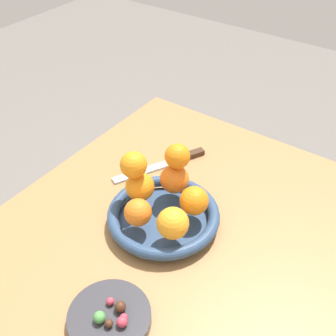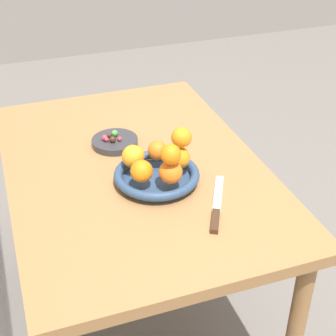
{
  "view_description": "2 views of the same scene",
  "coord_description": "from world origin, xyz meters",
  "px_view_note": "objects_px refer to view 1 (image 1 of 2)",
  "views": [
    {
      "loc": [
        0.41,
        0.34,
        1.44
      ],
      "look_at": [
        -0.14,
        -0.05,
        0.88
      ],
      "focal_mm": 45.0,
      "sensor_mm": 36.0,
      "label": 1
    },
    {
      "loc": [
        -1.29,
        0.34,
        1.58
      ],
      "look_at": [
        -0.15,
        -0.06,
        0.81
      ],
      "focal_mm": 55.0,
      "sensor_mm": 36.0,
      "label": 2
    }
  ],
  "objects_px": {
    "fruit_bowl": "(164,216)",
    "knife": "(168,163)",
    "candy_ball_0": "(100,317)",
    "candy_ball_2": "(124,318)",
    "orange_1": "(194,201)",
    "candy_dish": "(110,318)",
    "candy_ball_5": "(110,301)",
    "candy_ball_4": "(122,322)",
    "orange_3": "(140,187)",
    "candy_ball_1": "(120,307)",
    "orange_6": "(177,156)",
    "orange_0": "(173,223)",
    "orange_2": "(174,179)",
    "candy_ball_3": "(109,324)",
    "dining_table": "(148,289)",
    "orange_5": "(134,165)",
    "orange_4": "(138,212)"
  },
  "relations": [
    {
      "from": "fruit_bowl",
      "to": "knife",
      "type": "height_order",
      "value": "fruit_bowl"
    },
    {
      "from": "candy_ball_0",
      "to": "candy_ball_2",
      "type": "xyz_separation_m",
      "value": [
        -0.03,
        0.03,
        -0.0
      ]
    },
    {
      "from": "orange_1",
      "to": "candy_dish",
      "type": "bearing_deg",
      "value": 1.15
    },
    {
      "from": "fruit_bowl",
      "to": "orange_1",
      "type": "height_order",
      "value": "orange_1"
    },
    {
      "from": "orange_1",
      "to": "candy_ball_5",
      "type": "relative_size",
      "value": 4.28
    },
    {
      "from": "candy_ball_4",
      "to": "orange_3",
      "type": "bearing_deg",
      "value": -148.13
    },
    {
      "from": "candy_ball_1",
      "to": "orange_6",
      "type": "bearing_deg",
      "value": -164.08
    },
    {
      "from": "orange_0",
      "to": "candy_ball_2",
      "type": "distance_m",
      "value": 0.21
    },
    {
      "from": "orange_3",
      "to": "candy_ball_1",
      "type": "relative_size",
      "value": 3.11
    },
    {
      "from": "orange_3",
      "to": "candy_ball_0",
      "type": "height_order",
      "value": "orange_3"
    },
    {
      "from": "orange_1",
      "to": "candy_ball_0",
      "type": "bearing_deg",
      "value": 0.15
    },
    {
      "from": "orange_3",
      "to": "orange_2",
      "type": "bearing_deg",
      "value": 143.41
    },
    {
      "from": "fruit_bowl",
      "to": "candy_ball_5",
      "type": "relative_size",
      "value": 16.88
    },
    {
      "from": "candy_ball_3",
      "to": "candy_ball_4",
      "type": "height_order",
      "value": "candy_ball_4"
    },
    {
      "from": "candy_ball_5",
      "to": "knife",
      "type": "distance_m",
      "value": 0.44
    },
    {
      "from": "candy_ball_5",
      "to": "orange_2",
      "type": "bearing_deg",
      "value": -167.51
    },
    {
      "from": "dining_table",
      "to": "orange_0",
      "type": "xyz_separation_m",
      "value": [
        -0.07,
        0.02,
        0.16
      ]
    },
    {
      "from": "orange_1",
      "to": "candy_ball_5",
      "type": "distance_m",
      "value": 0.27
    },
    {
      "from": "candy_ball_2",
      "to": "candy_ball_4",
      "type": "relative_size",
      "value": 0.74
    },
    {
      "from": "candy_ball_2",
      "to": "knife",
      "type": "xyz_separation_m",
      "value": [
        -0.42,
        -0.2,
        -0.02
      ]
    },
    {
      "from": "orange_5",
      "to": "orange_6",
      "type": "xyz_separation_m",
      "value": [
        -0.08,
        0.06,
        0.0
      ]
    },
    {
      "from": "dining_table",
      "to": "candy_ball_1",
      "type": "relative_size",
      "value": 52.84
    },
    {
      "from": "orange_3",
      "to": "knife",
      "type": "height_order",
      "value": "orange_3"
    },
    {
      "from": "orange_6",
      "to": "orange_3",
      "type": "bearing_deg",
      "value": -34.92
    },
    {
      "from": "orange_5",
      "to": "candy_ball_5",
      "type": "xyz_separation_m",
      "value": [
        0.23,
        0.12,
        -0.1
      ]
    },
    {
      "from": "orange_1",
      "to": "candy_ball_3",
      "type": "bearing_deg",
      "value": 3.87
    },
    {
      "from": "orange_2",
      "to": "candy_ball_5",
      "type": "bearing_deg",
      "value": 12.49
    },
    {
      "from": "orange_2",
      "to": "knife",
      "type": "distance_m",
      "value": 0.16
    },
    {
      "from": "orange_1",
      "to": "orange_3",
      "type": "distance_m",
      "value": 0.13
    },
    {
      "from": "candy_ball_3",
      "to": "candy_ball_5",
      "type": "bearing_deg",
      "value": -141.9
    },
    {
      "from": "candy_ball_0",
      "to": "candy_ball_4",
      "type": "distance_m",
      "value": 0.04
    },
    {
      "from": "orange_1",
      "to": "orange_3",
      "type": "xyz_separation_m",
      "value": [
        0.03,
        -0.12,
        0.0
      ]
    },
    {
      "from": "candy_ball_2",
      "to": "candy_ball_3",
      "type": "relative_size",
      "value": 0.96
    },
    {
      "from": "candy_ball_2",
      "to": "orange_4",
      "type": "bearing_deg",
      "value": -148.76
    },
    {
      "from": "orange_4",
      "to": "candy_ball_2",
      "type": "xyz_separation_m",
      "value": [
        0.18,
        0.11,
        -0.04
      ]
    },
    {
      "from": "candy_dish",
      "to": "candy_ball_2",
      "type": "bearing_deg",
      "value": 104.79
    },
    {
      "from": "orange_3",
      "to": "orange_5",
      "type": "xyz_separation_m",
      "value": [
        0.01,
        -0.01,
        0.06
      ]
    },
    {
      "from": "fruit_bowl",
      "to": "candy_ball_3",
      "type": "bearing_deg",
      "value": 15.77
    },
    {
      "from": "candy_dish",
      "to": "orange_0",
      "type": "height_order",
      "value": "orange_0"
    },
    {
      "from": "orange_0",
      "to": "orange_3",
      "type": "relative_size",
      "value": 1.03
    },
    {
      "from": "candy_ball_3",
      "to": "candy_ball_4",
      "type": "xyz_separation_m",
      "value": [
        -0.01,
        0.02,
        0.0
      ]
    },
    {
      "from": "candy_ball_1",
      "to": "candy_ball_4",
      "type": "relative_size",
      "value": 1.07
    },
    {
      "from": "orange_0",
      "to": "candy_ball_4",
      "type": "xyz_separation_m",
      "value": [
        0.21,
        0.04,
        -0.04
      ]
    },
    {
      "from": "dining_table",
      "to": "orange_6",
      "type": "relative_size",
      "value": 19.52
    },
    {
      "from": "candy_ball_4",
      "to": "orange_5",
      "type": "bearing_deg",
      "value": -146.06
    },
    {
      "from": "candy_dish",
      "to": "candy_ball_0",
      "type": "relative_size",
      "value": 6.91
    },
    {
      "from": "candy_ball_2",
      "to": "knife",
      "type": "relative_size",
      "value": 0.06
    },
    {
      "from": "orange_0",
      "to": "orange_2",
      "type": "relative_size",
      "value": 1.01
    },
    {
      "from": "dining_table",
      "to": "candy_ball_4",
      "type": "bearing_deg",
      "value": 21.62
    },
    {
      "from": "orange_5",
      "to": "candy_ball_3",
      "type": "height_order",
      "value": "orange_5"
    }
  ]
}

